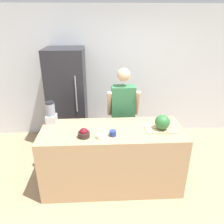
{
  "coord_description": "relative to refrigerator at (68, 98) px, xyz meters",
  "views": [
    {
      "loc": [
        -0.14,
        -2.3,
        2.36
      ],
      "look_at": [
        0.0,
        0.43,
        1.18
      ],
      "focal_mm": 35.0,
      "sensor_mm": 36.0,
      "label": 1
    }
  ],
  "objects": [
    {
      "name": "wall_back",
      "position": [
        0.79,
        0.38,
        0.37
      ],
      "size": [
        8.0,
        0.06,
        2.6
      ],
      "color": "silver",
      "rests_on": "ground_plane"
    },
    {
      "name": "watermelon",
      "position": [
        1.48,
        -1.37,
        0.11
      ],
      "size": [
        0.21,
        0.21,
        0.21
      ],
      "color": "#2D6B33",
      "rests_on": "cutting_board"
    },
    {
      "name": "refrigerator",
      "position": [
        0.0,
        0.0,
        0.0
      ],
      "size": [
        0.7,
        0.7,
        1.87
      ],
      "color": "#232328",
      "rests_on": "ground_plane"
    },
    {
      "name": "blender",
      "position": [
        -0.09,
        -1.06,
        0.15
      ],
      "size": [
        0.15,
        0.15,
        0.33
      ],
      "color": "#B7B7BC",
      "rests_on": "counter_island"
    },
    {
      "name": "cutting_board",
      "position": [
        1.46,
        -1.36,
        0.0
      ],
      "size": [
        0.41,
        0.27,
        0.01
      ],
      "color": "tan",
      "rests_on": "counter_island"
    },
    {
      "name": "bowl_cherries",
      "position": [
        0.42,
        -1.52,
        0.05
      ],
      "size": [
        0.16,
        0.16,
        0.13
      ],
      "color": "#2D231E",
      "rests_on": "counter_island"
    },
    {
      "name": "bowl_cream",
      "position": [
        0.64,
        -1.55,
        0.03
      ],
      "size": [
        0.12,
        0.12,
        0.09
      ],
      "color": "white",
      "rests_on": "counter_island"
    },
    {
      "name": "person",
      "position": [
        1.01,
        -0.63,
        -0.09
      ],
      "size": [
        0.53,
        0.26,
        1.63
      ],
      "color": "#333338",
      "rests_on": "ground_plane"
    },
    {
      "name": "ground_plane",
      "position": [
        0.79,
        -1.72,
        -0.93
      ],
      "size": [
        14.0,
        14.0,
        0.0
      ],
      "primitive_type": "plane",
      "color": "tan"
    },
    {
      "name": "counter_island",
      "position": [
        0.79,
        -1.33,
        -0.47
      ],
      "size": [
        1.99,
        0.77,
        0.93
      ],
      "color": "tan",
      "rests_on": "ground_plane"
    },
    {
      "name": "bowl_small_blue",
      "position": [
        0.79,
        -1.5,
        0.03
      ],
      "size": [
        0.09,
        0.09,
        0.07
      ],
      "color": "navy",
      "rests_on": "counter_island"
    }
  ]
}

